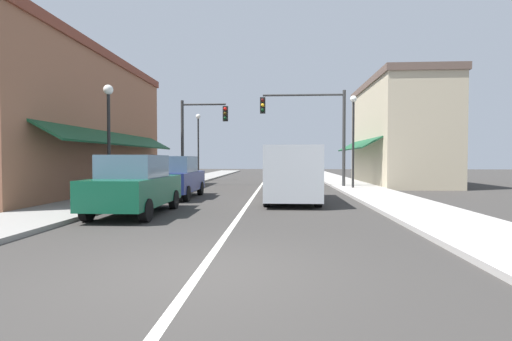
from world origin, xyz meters
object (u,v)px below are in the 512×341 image
at_px(parked_car_nearest_left, 135,185).
at_px(traffic_signal_mast_arm, 314,121).
at_px(van_in_lane, 291,172).
at_px(traffic_signal_left_corner, 198,130).
at_px(street_lamp_left_near, 109,123).
at_px(street_lamp_left_far, 198,136).
at_px(parked_car_second_left, 175,177).
at_px(street_lamp_right_mid, 353,127).

height_order(parked_car_nearest_left, traffic_signal_mast_arm, traffic_signal_mast_arm).
bearing_deg(van_in_lane, traffic_signal_mast_arm, 77.78).
xyz_separation_m(parked_car_nearest_left, traffic_signal_left_corner, (-0.70, 12.03, 2.57)).
xyz_separation_m(street_lamp_left_near, street_lamp_left_far, (0.12, 15.11, 0.40)).
relative_size(parked_car_nearest_left, traffic_signal_left_corner, 0.79).
xyz_separation_m(traffic_signal_mast_arm, street_lamp_left_near, (-8.31, -8.11, -0.79)).
bearing_deg(van_in_lane, street_lamp_left_far, 114.88).
bearing_deg(traffic_signal_mast_arm, street_lamp_left_near, -135.71).
bearing_deg(traffic_signal_mast_arm, street_lamp_left_far, 139.46).
bearing_deg(parked_car_nearest_left, traffic_signal_mast_arm, 59.78).
bearing_deg(parked_car_second_left, traffic_signal_mast_arm, 43.00).
height_order(parked_car_second_left, street_lamp_left_far, street_lamp_left_far).
relative_size(van_in_lane, street_lamp_left_far, 1.02).
xyz_separation_m(van_in_lane, street_lamp_left_near, (-6.79, -0.92, 1.86)).
distance_m(traffic_signal_left_corner, street_lamp_right_mid, 9.20).
height_order(traffic_signal_left_corner, street_lamp_left_far, traffic_signal_left_corner).
relative_size(parked_car_nearest_left, van_in_lane, 0.79).
bearing_deg(street_lamp_right_mid, van_in_lane, -120.15).
height_order(traffic_signal_mast_arm, street_lamp_right_mid, traffic_signal_mast_arm).
distance_m(parked_car_nearest_left, street_lamp_right_mid, 12.98).
bearing_deg(street_lamp_left_far, parked_car_nearest_left, -83.82).
xyz_separation_m(parked_car_second_left, traffic_signal_mast_arm, (6.37, 6.04, 2.91)).
distance_m(parked_car_second_left, van_in_lane, 4.99).
bearing_deg(street_lamp_left_near, van_in_lane, 7.69).
bearing_deg(parked_car_nearest_left, street_lamp_left_far, 95.74).
relative_size(van_in_lane, traffic_signal_mast_arm, 0.93).
bearing_deg(street_lamp_left_near, street_lamp_left_far, 89.53).
height_order(parked_car_nearest_left, street_lamp_left_near, street_lamp_left_near).
bearing_deg(parked_car_nearest_left, street_lamp_right_mid, 49.39).
relative_size(street_lamp_left_near, street_lamp_right_mid, 0.87).
relative_size(traffic_signal_left_corner, street_lamp_right_mid, 1.04).
distance_m(parked_car_nearest_left, van_in_lane, 6.02).
bearing_deg(traffic_signal_mast_arm, street_lamp_right_mid, -31.00).
distance_m(traffic_signal_mast_arm, street_lamp_left_near, 11.64).
bearing_deg(parked_car_second_left, van_in_lane, -13.79).
distance_m(traffic_signal_mast_arm, traffic_signal_left_corner, 7.04).
bearing_deg(traffic_signal_left_corner, street_lamp_left_near, -98.42).
bearing_deg(traffic_signal_left_corner, street_lamp_left_far, 101.93).
height_order(parked_car_nearest_left, parked_car_second_left, same).
height_order(parked_car_nearest_left, van_in_lane, van_in_lane).
bearing_deg(parked_car_second_left, street_lamp_right_mid, 29.76).
distance_m(traffic_signal_mast_arm, street_lamp_left_far, 10.78).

